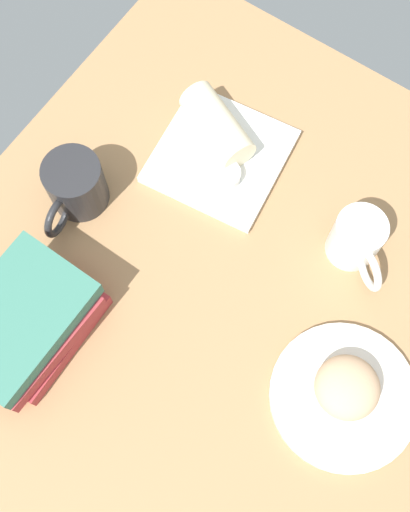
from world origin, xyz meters
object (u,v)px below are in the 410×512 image
Objects in this scene: round_plate at (343,396)px; book_stack at (29,325)px; sauce_cup at (225,175)px; breakfast_wrap at (217,125)px; second_mug at (75,186)px; scone_pastry at (347,387)px; square_plate at (220,156)px; coffee_mug at (357,240)px.

book_stack reaches higher than round_plate.
sauce_cup is 0.37× the size of breakfast_wrap.
sauce_cup is at bearing -48.68° from second_mug.
scone_pastry is at bearing -66.56° from book_stack.
sauce_cup is at bearing 60.80° from scone_pastry.
round_plate is at bearing -93.84° from second_mug.
square_plate is 5.44cm from breakfast_wrap.
scone_pastry is at bearing -98.81° from breakfast_wrap.
square_plate is 42.60cm from book_stack.
round_plate is 1.94× the size of coffee_mug.
round_plate is 44.77cm from square_plate.
second_mug reaches higher than square_plate.
scone_pastry is at bearing 42.19° from round_plate.
round_plate is 1.07× the size of square_plate.
scone_pastry is at bearing -153.45° from coffee_mug.
scone_pastry is at bearing -119.20° from sauce_cup.
round_plate is 48.59cm from breakfast_wrap.
coffee_mug is at bearing -67.47° from second_mug.
book_stack is at bearing 171.09° from square_plate.
round_plate is at bearing -99.08° from breakfast_wrap.
second_mug is (3.59, 53.52, 4.31)cm from round_plate.
breakfast_wrap reaches higher than round_plate.
sauce_cup is 24.76cm from second_mug.
round_plate is 2.32× the size of scone_pastry.
scone_pastry is at bearing -93.19° from second_mug.
square_plate is 0.97× the size of book_stack.
book_stack is (-38.39, 9.77, 2.39)cm from sauce_cup.
sauce_cup reaches higher than round_plate.
second_mug reaches higher than sauce_cup.
breakfast_wrap is (6.25, 5.78, 1.87)cm from sauce_cup.
scone_pastry reaches higher than round_plate.
round_plate is 53.81cm from second_mug.
square_plate is (23.34, 38.20, 0.10)cm from round_plate.
scone_pastry is at bearing -121.11° from square_plate.
scone_pastry is 0.84× the size of coffee_mug.
second_mug reaches higher than breakfast_wrap.
coffee_mug reaches higher than round_plate.
scone_pastry is 23.07cm from coffee_mug.
book_stack is 1.48× the size of second_mug.
scone_pastry is 44.08cm from square_plate.
second_mug is at bearing 86.16° from round_plate.
scone_pastry is 39.44cm from sauce_cup.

